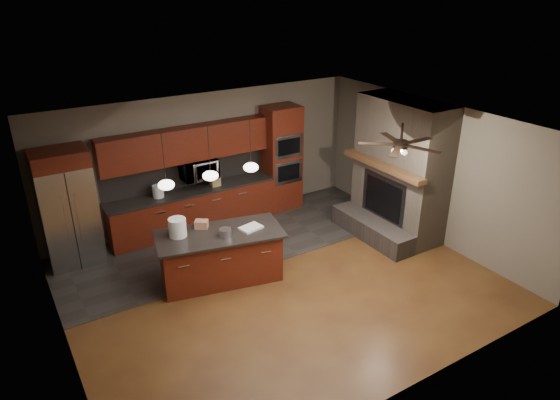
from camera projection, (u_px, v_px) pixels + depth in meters
ground at (280, 282)px, 8.80m from camera, size 7.00×7.00×0.00m
ceiling at (280, 128)px, 7.66m from camera, size 7.00×6.00×0.02m
back_wall at (206, 159)px, 10.57m from camera, size 7.00×0.02×2.80m
right_wall at (430, 171)px, 9.91m from camera, size 0.02×6.00×2.80m
left_wall at (54, 269)px, 6.56m from camera, size 0.02×6.00×2.80m
slate_tile_patch at (234, 240)px, 10.20m from camera, size 7.00×2.40×0.01m
fireplace_column at (398, 174)px, 10.04m from camera, size 1.30×2.10×2.80m
back_cabinetry at (191, 189)px, 10.35m from camera, size 3.59×0.64×2.20m
oven_tower at (281, 158)px, 11.23m from camera, size 0.80×0.63×2.38m
microwave at (199, 169)px, 10.28m from camera, size 0.73×0.41×0.50m
refrigerator at (68, 208)px, 9.01m from camera, size 0.95×0.75×2.20m
kitchen_island at (221, 256)px, 8.71m from camera, size 2.33×1.43×0.92m
white_bucket at (177, 228)px, 8.36m from camera, size 0.39×0.39×0.32m
paint_can at (225, 233)px, 8.39m from camera, size 0.25×0.25×0.14m
paint_tray at (251, 228)px, 8.66m from camera, size 0.42×0.33×0.04m
cardboard_box at (201, 224)px, 8.66m from camera, size 0.28×0.26×0.14m
counter_bucket at (158, 191)px, 9.92m from camera, size 0.27×0.27×0.25m
counter_box at (215, 181)px, 10.47m from camera, size 0.20×0.16×0.22m
pendant_left at (166, 185)px, 7.76m from camera, size 0.26×0.26×0.92m
pendant_center at (210, 175)px, 8.12m from camera, size 0.26×0.26×0.92m
pendant_right at (251, 167)px, 8.48m from camera, size 0.26×0.26×0.92m
ceiling_fan at (401, 144)px, 8.04m from camera, size 1.27×1.33×0.41m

